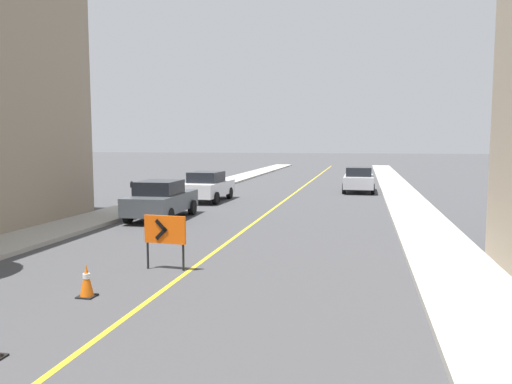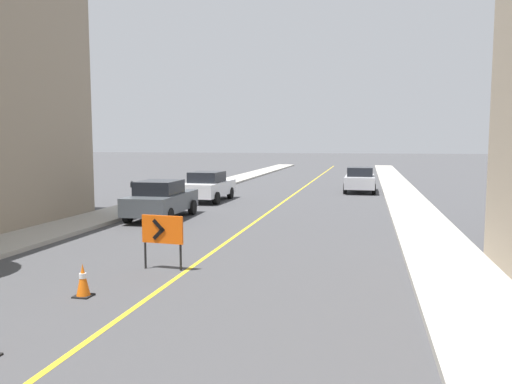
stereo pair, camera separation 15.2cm
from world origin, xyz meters
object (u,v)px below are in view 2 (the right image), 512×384
Objects in this scene: parked_car_curb_mid at (208,186)px; parking_meter_far_curb at (132,190)px; traffic_cone_fifth at (83,280)px; parked_car_curb_near at (161,199)px; arrow_barricade_primary at (162,232)px; parked_car_curb_far at (360,180)px.

parked_car_curb_mid reaches higher than parking_meter_far_curb.
traffic_cone_fifth is 10.48m from parked_car_curb_near.
parking_meter_far_curb is at bearing 111.57° from traffic_cone_fifth.
traffic_cone_fifth is 0.51× the size of arrow_barricade_primary.
parked_car_curb_far is (5.22, 23.14, 0.46)m from traffic_cone_fifth.
parked_car_curb_far is (7.88, 6.68, 0.00)m from parked_car_curb_mid.
parking_meter_far_curb is (-9.53, -12.22, 0.28)m from parked_car_curb_far.
parked_car_curb_near is 6.33m from parked_car_curb_mid.
traffic_cone_fifth is 0.16× the size of parked_car_curb_far.
arrow_barricade_primary is at bearing -102.02° from parked_car_curb_far.
parked_car_curb_far is at bearing 82.60° from arrow_barricade_primary.
parked_car_curb_mid is (-3.39, 14.06, -0.15)m from arrow_barricade_primary.
traffic_cone_fifth is at bearing -102.50° from parked_car_curb_far.
arrow_barricade_primary is 0.31× the size of parked_car_curb_far.
parked_car_curb_mid is 1.01× the size of parked_car_curb_far.
traffic_cone_fifth is at bearing -68.43° from parking_meter_far_curb.
arrow_barricade_primary is (0.72, 2.40, 0.61)m from traffic_cone_fifth.
traffic_cone_fifth is 2.58m from arrow_barricade_primary.
parked_car_curb_near reaches higher than arrow_barricade_primary.
parking_meter_far_curb is (-5.04, 8.52, 0.13)m from arrow_barricade_primary.
parked_car_curb_mid is (-2.67, 16.46, 0.46)m from traffic_cone_fifth.
traffic_cone_fifth is 0.16× the size of parked_car_curb_mid.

